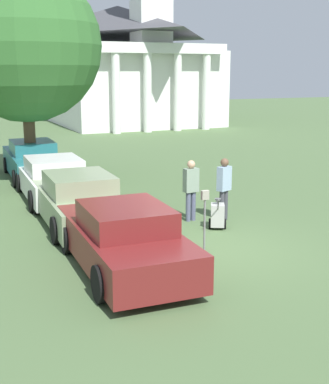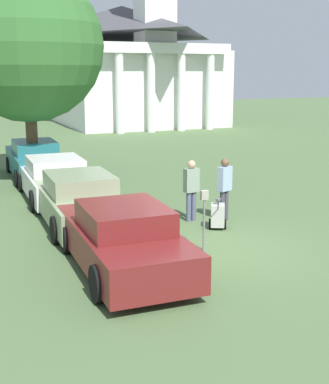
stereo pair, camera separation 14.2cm
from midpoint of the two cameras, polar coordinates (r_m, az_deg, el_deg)
The scene contains 11 objects.
ground_plane at distance 12.84m, azimuth 5.09°, elevation -6.32°, with size 120.00×120.00×0.00m, color #4C663D.
parked_car_maroon at distance 11.50m, azimuth -4.15°, elevation -5.02°, with size 2.14×4.83×1.45m.
parked_car_sage at distance 15.02m, azimuth -8.83°, elevation -0.89°, with size 2.15×4.99×1.46m.
parked_car_white at distance 18.16m, azimuth -11.39°, elevation 1.33°, with size 2.13×4.86×1.42m.
parked_car_teal at distance 21.93m, azimuth -13.48°, elevation 3.29°, with size 2.02×5.10×1.51m.
parking_meter at distance 12.61m, azimuth 4.58°, elevation -1.85°, with size 0.18×0.09×1.47m.
person_worker at distance 15.11m, azimuth 3.15°, elevation 0.58°, with size 0.44×0.26×1.75m.
person_supervisor at distance 15.26m, azimuth 6.69°, elevation 0.74°, with size 0.47×0.36×1.80m.
equipment_cart at distance 14.53m, azimuth 5.98°, elevation -2.46°, with size 0.65×0.96×1.00m.
church at distance 46.23m, azimuth -4.20°, elevation 13.96°, with size 11.65×18.89×23.55m.
shade_tree at distance 21.11m, azimuth -14.27°, elevation 14.91°, with size 5.69×5.69×7.97m.
Camera 2 is at (-5.68, -10.72, 4.20)m, focal length 50.00 mm.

